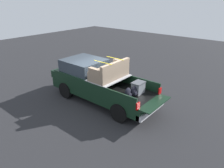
# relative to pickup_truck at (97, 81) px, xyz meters

# --- Properties ---
(ground_plane) EXTENTS (40.00, 40.00, 0.00)m
(ground_plane) POSITION_rel_pickup_truck_xyz_m (-0.38, 0.00, -0.99)
(ground_plane) COLOR #262628
(pickup_truck) EXTENTS (6.05, 2.06, 2.23)m
(pickup_truck) POSITION_rel_pickup_truck_xyz_m (0.00, 0.00, 0.00)
(pickup_truck) COLOR black
(pickup_truck) RESTS_ON ground_plane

